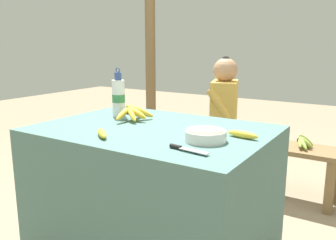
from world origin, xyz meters
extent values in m
cube|color=#4C706B|center=(0.00, 0.00, 0.37)|extent=(1.23, 0.88, 0.75)
sphere|color=#4C381E|center=(-0.23, 0.08, 0.80)|extent=(0.05, 0.05, 0.05)
ellipsoid|color=gold|center=(-0.22, 0.02, 0.80)|extent=(0.05, 0.15, 0.08)
ellipsoid|color=gold|center=(-0.18, 0.05, 0.80)|extent=(0.14, 0.11, 0.09)
ellipsoid|color=gold|center=(-0.17, 0.08, 0.80)|extent=(0.15, 0.04, 0.09)
ellipsoid|color=gold|center=(-0.18, 0.12, 0.80)|extent=(0.15, 0.14, 0.10)
ellipsoid|color=gold|center=(-0.23, 0.14, 0.80)|extent=(0.05, 0.16, 0.10)
cylinder|color=white|center=(0.36, -0.09, 0.77)|extent=(0.19, 0.19, 0.05)
torus|color=white|center=(0.36, -0.09, 0.79)|extent=(0.19, 0.19, 0.01)
cylinder|color=#D1B77A|center=(0.36, -0.09, 0.80)|extent=(0.16, 0.16, 0.01)
cylinder|color=white|center=(-0.36, 0.14, 0.86)|extent=(0.08, 0.08, 0.22)
cylinder|color=#38844C|center=(-0.36, 0.14, 0.86)|extent=(0.08, 0.08, 0.05)
cylinder|color=#33477F|center=(-0.36, 0.14, 1.00)|extent=(0.04, 0.04, 0.05)
torus|color=#33477F|center=(-0.36, 0.14, 1.03)|extent=(0.03, 0.01, 0.03)
ellipsoid|color=gold|center=(-0.10, -0.29, 0.77)|extent=(0.14, 0.13, 0.04)
ellipsoid|color=gold|center=(0.49, 0.05, 0.77)|extent=(0.16, 0.06, 0.04)
cube|color=#BCBCC1|center=(0.40, -0.28, 0.76)|extent=(0.14, 0.04, 0.00)
cylinder|color=black|center=(0.31, -0.27, 0.76)|extent=(0.06, 0.03, 0.02)
cube|color=brown|center=(0.09, 1.19, 0.41)|extent=(1.56, 0.32, 0.04)
cube|color=brown|center=(-0.59, 1.07, 0.19)|extent=(0.06, 0.06, 0.39)
cube|color=brown|center=(0.77, 1.07, 0.19)|extent=(0.06, 0.06, 0.39)
cube|color=brown|center=(-0.59, 1.31, 0.19)|extent=(0.06, 0.06, 0.39)
cube|color=brown|center=(0.77, 1.31, 0.19)|extent=(0.06, 0.06, 0.39)
cylinder|color=#564C60|center=(-0.30, 0.99, 0.21)|extent=(0.09, 0.09, 0.42)
cylinder|color=#564C60|center=(-0.19, 1.03, 0.43)|extent=(0.31, 0.18, 0.09)
cylinder|color=#564C60|center=(-0.36, 1.17, 0.21)|extent=(0.09, 0.09, 0.42)
cylinder|color=#564C60|center=(-0.25, 1.20, 0.43)|extent=(0.31, 0.18, 0.09)
cube|color=gold|center=(-0.09, 1.16, 0.66)|extent=(0.30, 0.39, 0.47)
cylinder|color=gold|center=(-0.07, 1.00, 0.73)|extent=(0.21, 0.13, 0.25)
cylinder|color=gold|center=(-0.17, 1.30, 0.73)|extent=(0.21, 0.13, 0.25)
sphere|color=tan|center=(-0.09, 1.16, 0.98)|extent=(0.20, 0.20, 0.20)
sphere|color=black|center=(-0.09, 1.16, 1.06)|extent=(0.07, 0.07, 0.07)
sphere|color=#4C381E|center=(0.52, 1.19, 0.48)|extent=(0.04, 0.04, 0.04)
ellipsoid|color=#8EA842|center=(0.53, 1.15, 0.47)|extent=(0.06, 0.13, 0.07)
ellipsoid|color=#8EA842|center=(0.55, 1.14, 0.47)|extent=(0.11, 0.15, 0.09)
ellipsoid|color=#8EA842|center=(0.57, 1.18, 0.48)|extent=(0.13, 0.07, 0.10)
ellipsoid|color=#8EA842|center=(0.56, 1.21, 0.48)|extent=(0.12, 0.07, 0.11)
ellipsoid|color=#8EA842|center=(0.55, 1.23, 0.48)|extent=(0.11, 0.12, 0.11)
ellipsoid|color=#8EA842|center=(0.53, 1.24, 0.48)|extent=(0.06, 0.13, 0.11)
cylinder|color=brown|center=(-1.12, 1.57, 1.40)|extent=(0.11, 0.11, 2.80)
camera|label=1|loc=(1.06, -1.52, 1.19)|focal=38.00mm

